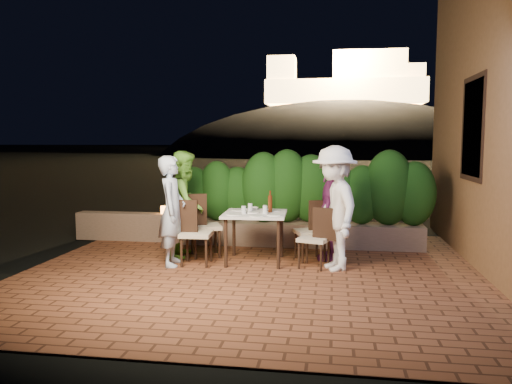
% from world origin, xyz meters
% --- Properties ---
extents(ground, '(400.00, 400.00, 0.00)m').
position_xyz_m(ground, '(0.00, 0.00, -0.02)').
color(ground, black).
rests_on(ground, ground).
extents(terrace_floor, '(7.00, 6.00, 0.15)m').
position_xyz_m(terrace_floor, '(0.00, 0.50, -0.07)').
color(terrace_floor, brown).
rests_on(terrace_floor, ground).
extents(window_pane, '(0.08, 1.00, 1.40)m').
position_xyz_m(window_pane, '(2.82, 1.50, 2.00)').
color(window_pane, black).
rests_on(window_pane, building_wall).
extents(window_frame, '(0.06, 1.15, 1.55)m').
position_xyz_m(window_frame, '(2.81, 1.50, 2.00)').
color(window_frame, black).
rests_on(window_frame, building_wall).
extents(planter, '(4.20, 0.55, 0.40)m').
position_xyz_m(planter, '(0.20, 2.30, 0.20)').
color(planter, '#7D634F').
rests_on(planter, ground).
extents(hedge, '(4.00, 0.70, 1.10)m').
position_xyz_m(hedge, '(0.20, 2.30, 0.95)').
color(hedge, '#164011').
rests_on(hedge, planter).
extents(parapet, '(2.20, 0.30, 0.50)m').
position_xyz_m(parapet, '(-2.80, 2.30, 0.25)').
color(parapet, '#7D634F').
rests_on(parapet, ground).
extents(hill, '(52.00, 40.00, 22.00)m').
position_xyz_m(hill, '(2.00, 60.00, -4.00)').
color(hill, black).
rests_on(hill, ground).
extents(fortress, '(26.00, 8.00, 8.00)m').
position_xyz_m(fortress, '(2.00, 60.00, 10.50)').
color(fortress, '#FFCC7A').
rests_on(fortress, hill).
extents(dining_table, '(0.96, 0.96, 0.75)m').
position_xyz_m(dining_table, '(-0.37, 0.99, 0.38)').
color(dining_table, white).
rests_on(dining_table, ground).
extents(plate_nw, '(0.21, 0.21, 0.01)m').
position_xyz_m(plate_nw, '(-0.64, 0.72, 0.76)').
color(plate_nw, white).
rests_on(plate_nw, dining_table).
extents(plate_sw, '(0.23, 0.23, 0.01)m').
position_xyz_m(plate_sw, '(-0.66, 1.19, 0.76)').
color(plate_sw, white).
rests_on(plate_sw, dining_table).
extents(plate_ne, '(0.23, 0.23, 0.01)m').
position_xyz_m(plate_ne, '(-0.05, 0.76, 0.76)').
color(plate_ne, white).
rests_on(plate_ne, dining_table).
extents(plate_se, '(0.22, 0.22, 0.01)m').
position_xyz_m(plate_se, '(-0.13, 1.23, 0.76)').
color(plate_se, white).
rests_on(plate_se, dining_table).
extents(plate_centre, '(0.20, 0.20, 0.01)m').
position_xyz_m(plate_centre, '(-0.41, 0.99, 0.76)').
color(plate_centre, white).
rests_on(plate_centre, dining_table).
extents(plate_front, '(0.22, 0.22, 0.01)m').
position_xyz_m(plate_front, '(-0.29, 0.64, 0.76)').
color(plate_front, white).
rests_on(plate_front, dining_table).
extents(glass_nw, '(0.07, 0.07, 0.11)m').
position_xyz_m(glass_nw, '(-0.52, 0.87, 0.81)').
color(glass_nw, silver).
rests_on(glass_nw, dining_table).
extents(glass_sw, '(0.07, 0.07, 0.12)m').
position_xyz_m(glass_sw, '(-0.47, 1.13, 0.81)').
color(glass_sw, silver).
rests_on(glass_sw, dining_table).
extents(glass_ne, '(0.07, 0.07, 0.12)m').
position_xyz_m(glass_ne, '(-0.21, 0.89, 0.81)').
color(glass_ne, silver).
rests_on(glass_ne, dining_table).
extents(glass_se, '(0.06, 0.06, 0.10)m').
position_xyz_m(glass_se, '(-0.24, 1.11, 0.80)').
color(glass_se, silver).
rests_on(glass_se, dining_table).
extents(beer_bottle, '(0.06, 0.06, 0.33)m').
position_xyz_m(beer_bottle, '(-0.15, 1.06, 0.91)').
color(beer_bottle, '#4B1E0C').
rests_on(beer_bottle, dining_table).
extents(bowl, '(0.20, 0.20, 0.04)m').
position_xyz_m(bowl, '(-0.45, 1.31, 0.77)').
color(bowl, white).
rests_on(bowl, dining_table).
extents(chair_left_front, '(0.47, 0.47, 0.96)m').
position_xyz_m(chair_left_front, '(-1.20, 0.70, 0.48)').
color(chair_left_front, black).
rests_on(chair_left_front, ground).
extents(chair_left_back, '(0.60, 0.60, 0.99)m').
position_xyz_m(chair_left_back, '(-1.20, 1.24, 0.50)').
color(chair_left_back, black).
rests_on(chair_left_back, ground).
extents(chair_right_front, '(0.51, 0.51, 0.87)m').
position_xyz_m(chair_right_front, '(0.52, 0.80, 0.44)').
color(chair_right_front, black).
rests_on(chair_right_front, ground).
extents(chair_right_back, '(0.55, 0.55, 0.92)m').
position_xyz_m(chair_right_back, '(0.44, 1.24, 0.46)').
color(chair_right_back, black).
rests_on(chair_right_back, ground).
extents(diner_blue, '(0.45, 0.63, 1.60)m').
position_xyz_m(diner_blue, '(-1.54, 0.62, 0.80)').
color(diner_blue, silver).
rests_on(diner_blue, ground).
extents(diner_green, '(0.65, 0.83, 1.66)m').
position_xyz_m(diner_green, '(-1.52, 1.22, 0.83)').
color(diner_green, '#75C83E').
rests_on(diner_green, ground).
extents(diner_white, '(1.00, 1.29, 1.75)m').
position_xyz_m(diner_white, '(0.80, 0.73, 0.88)').
color(diner_white, white).
rests_on(diner_white, ground).
extents(diner_purple, '(0.53, 0.97, 1.57)m').
position_xyz_m(diner_purple, '(0.76, 1.33, 0.78)').
color(diner_purple, '#6F2563').
rests_on(diner_purple, ground).
extents(parapet_lamp, '(0.10, 0.10, 0.14)m').
position_xyz_m(parapet_lamp, '(-2.27, 2.30, 0.57)').
color(parapet_lamp, orange).
rests_on(parapet_lamp, parapet).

